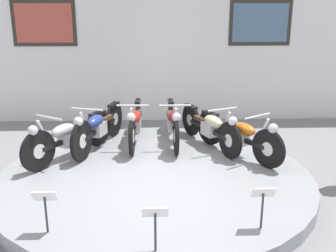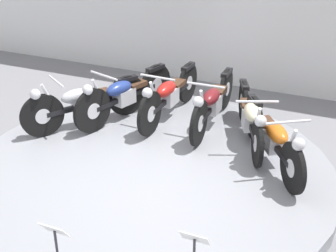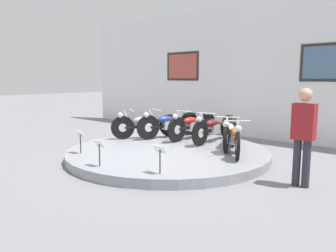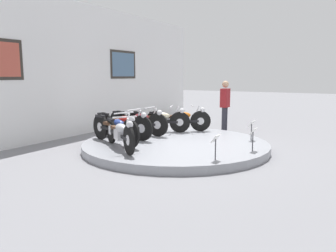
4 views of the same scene
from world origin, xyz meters
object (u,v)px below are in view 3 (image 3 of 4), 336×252
at_px(motorcycle_maroon, 214,127).
at_px(motorcycle_orange, 235,136).
at_px(motorcycle_blue, 168,123).
at_px(motorcycle_red, 192,125).
at_px(info_placard_front_right, 160,153).
at_px(info_placard_front_left, 80,137).
at_px(motorcycle_silver, 146,124).
at_px(motorcycle_cream, 230,132).
at_px(info_placard_front_centre, 99,147).
at_px(visitor_standing, 303,132).

distance_m(motorcycle_maroon, motorcycle_orange, 1.28).
distance_m(motorcycle_blue, motorcycle_red, 0.68).
xyz_separation_m(motorcycle_red, info_placard_front_right, (1.53, -3.00, -0.02)).
xyz_separation_m(motorcycle_orange, info_placard_front_left, (-2.57, -2.25, -0.01)).
xyz_separation_m(motorcycle_silver, motorcycle_red, (1.04, 0.75, 0.01)).
bearing_deg(motorcycle_cream, motorcycle_blue, 179.95).
bearing_deg(motorcycle_orange, motorcycle_cream, 130.65).
distance_m(motorcycle_orange, info_placard_front_left, 3.42).
bearing_deg(motorcycle_silver, motorcycle_blue, 49.10).
bearing_deg(info_placard_front_right, motorcycle_maroon, 105.55).
relative_size(info_placard_front_centre, visitor_standing, 0.30).
bearing_deg(motorcycle_silver, motorcycle_cream, 11.35).
distance_m(motorcycle_cream, info_placard_front_right, 2.74).
bearing_deg(info_placard_front_centre, motorcycle_cream, 72.55).
distance_m(motorcycle_silver, info_placard_front_right, 3.42).
xyz_separation_m(motorcycle_silver, info_placard_front_left, (0.21, -2.25, -0.02)).
distance_m(info_placard_front_left, info_placard_front_centre, 1.25).
relative_size(motorcycle_maroon, info_placard_front_left, 3.89).
distance_m(motorcycle_cream, visitor_standing, 2.48).
relative_size(info_placard_front_left, info_placard_front_centre, 1.00).
bearing_deg(motorcycle_maroon, info_placard_front_right, -74.45).
distance_m(motorcycle_silver, motorcycle_orange, 2.78).
bearing_deg(motorcycle_red, motorcycle_silver, -144.39).
bearing_deg(motorcycle_silver, motorcycle_red, 35.61).
height_order(motorcycle_orange, visitor_standing, visitor_standing).
relative_size(motorcycle_cream, info_placard_front_right, 3.57).
bearing_deg(motorcycle_red, visitor_standing, -23.79).
height_order(info_placard_front_left, info_placard_front_centre, same).
bearing_deg(motorcycle_cream, info_placard_front_left, -128.41).
height_order(info_placard_front_left, visitor_standing, visitor_standing).
bearing_deg(motorcycle_orange, motorcycle_blue, 168.56).
xyz_separation_m(motorcycle_orange, visitor_standing, (1.70, -0.77, 0.39)).
bearing_deg(visitor_standing, motorcycle_cream, 149.42).
distance_m(motorcycle_red, motorcycle_cream, 1.36).
distance_m(motorcycle_orange, info_placard_front_centre, 2.99).
bearing_deg(info_placard_front_centre, motorcycle_blue, 107.36).
bearing_deg(motorcycle_silver, info_placard_front_right, -41.22).
bearing_deg(motorcycle_cream, visitor_standing, -30.58).
xyz_separation_m(motorcycle_blue, info_placard_front_centre, (0.98, -3.12, -0.03)).
height_order(motorcycle_blue, motorcycle_maroon, motorcycle_blue).
relative_size(motorcycle_cream, info_placard_front_left, 3.57).
bearing_deg(info_placard_front_left, motorcycle_red, 74.46).
bearing_deg(motorcycle_blue, info_placard_front_centre, -72.64).
bearing_deg(motorcycle_maroon, info_placard_front_left, -117.05).
distance_m(motorcycle_maroon, info_placard_front_centre, 3.41).
bearing_deg(info_placard_front_right, motorcycle_silver, 138.78).
xyz_separation_m(motorcycle_blue, info_placard_front_left, (-0.21, -2.73, -0.03)).
relative_size(motorcycle_red, visitor_standing, 1.19).
height_order(motorcycle_cream, visitor_standing, visitor_standing).
bearing_deg(motorcycle_red, motorcycle_orange, -23.24).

